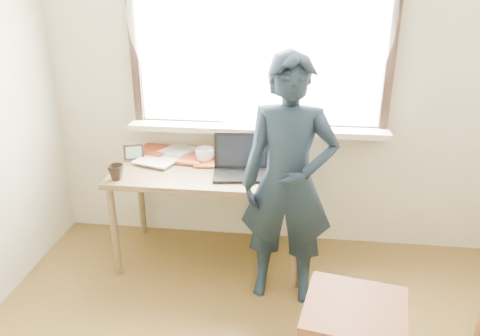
# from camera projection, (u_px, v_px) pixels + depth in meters

# --- Properties ---
(room_shell) EXTENTS (3.52, 4.02, 2.61)m
(room_shell) POSITION_uv_depth(u_px,v_px,m) (268.00, 82.00, 1.49)
(room_shell) COLOR beige
(room_shell) RESTS_ON ground
(desk) EXTENTS (1.32, 0.66, 0.71)m
(desk) POSITION_uv_depth(u_px,v_px,m) (210.00, 179.00, 3.24)
(desk) COLOR brown
(desk) RESTS_ON ground
(laptop) EXTENTS (0.40, 0.34, 0.25)m
(laptop) POSITION_uv_depth(u_px,v_px,m) (241.00, 165.00, 3.14)
(laptop) COLOR black
(laptop) RESTS_ON desk
(mug_white) EXTENTS (0.17, 0.17, 0.11)m
(mug_white) POSITION_uv_depth(u_px,v_px,m) (205.00, 155.00, 3.33)
(mug_white) COLOR white
(mug_white) RESTS_ON desk
(mug_dark) EXTENTS (0.15, 0.15, 0.10)m
(mug_dark) POSITION_uv_depth(u_px,v_px,m) (116.00, 172.00, 3.04)
(mug_dark) COLOR black
(mug_dark) RESTS_ON desk
(mouse) EXTENTS (0.09, 0.06, 0.03)m
(mouse) POSITION_uv_depth(u_px,v_px,m) (274.00, 176.00, 3.07)
(mouse) COLOR black
(mouse) RESTS_ON desk
(desk_clutter) EXTENTS (0.88, 0.52, 0.03)m
(desk_clutter) POSITION_uv_depth(u_px,v_px,m) (150.00, 157.00, 3.39)
(desk_clutter) COLOR white
(desk_clutter) RESTS_ON desk
(book_a) EXTENTS (0.26, 0.31, 0.03)m
(book_a) POSITION_uv_depth(u_px,v_px,m) (165.00, 154.00, 3.45)
(book_a) COLOR white
(book_a) RESTS_ON desk
(book_b) EXTENTS (0.28, 0.30, 0.02)m
(book_b) POSITION_uv_depth(u_px,v_px,m) (271.00, 157.00, 3.41)
(book_b) COLOR white
(book_b) RESTS_ON desk
(picture_frame) EXTENTS (0.14, 0.06, 0.11)m
(picture_frame) POSITION_uv_depth(u_px,v_px,m) (134.00, 153.00, 3.35)
(picture_frame) COLOR black
(picture_frame) RESTS_ON desk
(work_chair) EXTENTS (0.55, 0.53, 0.49)m
(work_chair) POSITION_uv_depth(u_px,v_px,m) (354.00, 319.00, 2.26)
(work_chair) COLOR brown
(work_chair) RESTS_ON ground
(person) EXTENTS (0.59, 0.40, 1.57)m
(person) POSITION_uv_depth(u_px,v_px,m) (288.00, 183.00, 2.82)
(person) COLOR black
(person) RESTS_ON ground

